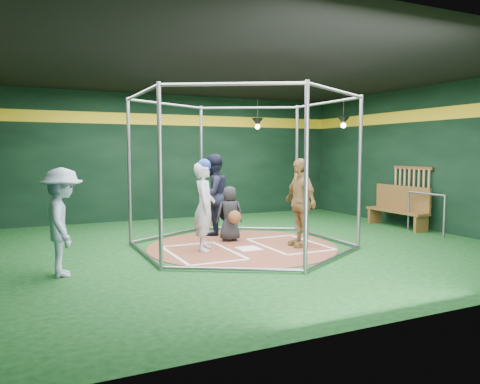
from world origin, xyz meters
name	(u,v)px	position (x,y,z in m)	size (l,w,h in m)	color
room_shell	(242,160)	(0.00, 0.01, 1.75)	(10.10, 9.10, 3.53)	#0C3611
clay_disc	(242,246)	(0.00, 0.00, 0.01)	(3.80, 3.80, 0.01)	brown
home_plate	(249,249)	(0.00, -0.30, 0.02)	(0.43, 0.43, 0.01)	white
batter_box_left	(202,253)	(-0.95, -0.25, 0.02)	(1.17, 1.77, 0.01)	white
batter_box_right	(289,244)	(0.95, -0.25, 0.02)	(1.17, 1.77, 0.01)	white
batting_cage	(242,172)	(0.00, 0.00, 1.50)	(4.05, 4.67, 3.00)	gray
bat_rack	(412,186)	(4.93, 0.40, 1.05)	(0.07, 1.25, 0.98)	brown
pendant_lamp_near	(257,122)	(2.20, 3.60, 2.74)	(0.34, 0.34, 0.90)	black
pendant_lamp_far	(343,121)	(4.00, 2.00, 2.74)	(0.34, 0.34, 0.90)	black
batter_figure	(204,205)	(-0.82, -0.03, 0.89)	(0.63, 0.73, 1.77)	#BCBCC3
visitor_leopard	(300,202)	(1.06, -0.47, 0.90)	(1.04, 0.43, 1.77)	tan
catcher_figure	(230,214)	(0.01, 0.62, 0.59)	(0.64, 0.63, 1.17)	black
umpire	(213,195)	(-0.03, 1.48, 0.93)	(0.89, 0.70, 1.84)	black
bystander_blue	(63,222)	(-3.44, -0.80, 0.84)	(1.08, 0.62, 1.67)	#96AEC6
dugout_bench	(399,206)	(4.63, 0.50, 0.54)	(0.42, 1.80, 1.05)	brown
steel_railing	(426,206)	(4.55, -0.43, 0.64)	(0.05, 1.11, 0.96)	gray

